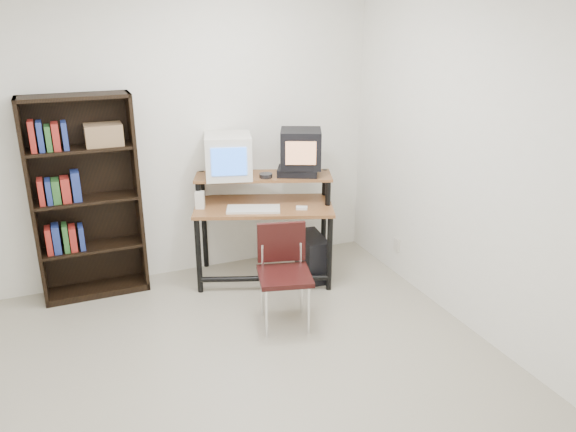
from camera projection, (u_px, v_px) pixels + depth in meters
name	position (u px, v px, depth m)	size (l,w,h in m)	color
floor	(233.00, 393.00, 3.76)	(4.00, 4.00, 0.01)	#B2AA93
back_wall	(164.00, 141.00, 5.05)	(4.00, 0.01, 2.60)	white
front_wall	(426.00, 431.00, 1.57)	(4.00, 0.01, 2.60)	white
right_wall	(495.00, 174.00, 4.02)	(0.01, 4.00, 2.60)	white
computer_desk	(264.00, 208.00, 5.16)	(1.39, 1.01, 0.98)	brown
crt_monitor	(228.00, 156.00, 5.08)	(0.50, 0.50, 0.39)	silver
vcr	(297.00, 172.00, 5.14)	(0.36, 0.26, 0.08)	black
crt_tv	(301.00, 148.00, 5.11)	(0.47, 0.47, 0.34)	black
cd_spindle	(266.00, 176.00, 5.07)	(0.12, 0.12, 0.05)	#26262B
keyboard	(253.00, 210.00, 4.98)	(0.47, 0.21, 0.04)	silver
mousepad	(303.00, 210.00, 5.03)	(0.22, 0.18, 0.01)	black
mouse	(302.00, 208.00, 5.01)	(0.10, 0.06, 0.03)	white
desk_speaker	(200.00, 201.00, 5.01)	(0.08, 0.07, 0.17)	silver
pc_tower	(312.00, 256.00, 5.32)	(0.20, 0.45, 0.42)	black
school_chair	(283.00, 265.00, 4.46)	(0.49, 0.49, 0.82)	black
bookshelf	(86.00, 196.00, 4.80)	(0.89, 0.30, 1.77)	black
wall_outlet	(397.00, 245.00, 5.36)	(0.02, 0.08, 0.12)	beige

